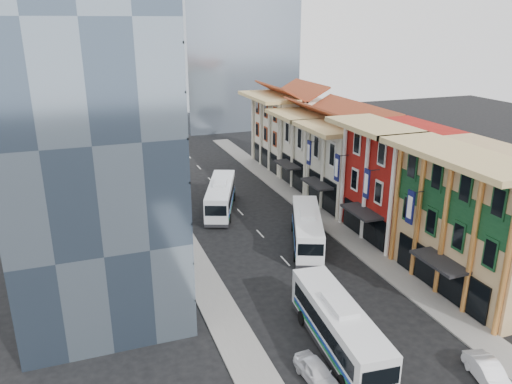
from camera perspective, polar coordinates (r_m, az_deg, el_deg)
name	(u,v)px	position (r m, az deg, el deg)	size (l,w,h in m)	color
ground	(369,351)	(38.05, 12.75, -17.34)	(200.00, 200.00, 0.00)	black
sidewalk_right	(329,223)	(58.42, 8.32, -3.51)	(3.00, 90.00, 0.15)	slate
sidewalk_left	(184,244)	(53.00, -8.21, -5.94)	(3.00, 90.00, 0.15)	slate
shophouse_tan	(484,222)	(46.77, 24.61, -3.15)	(8.00, 14.00, 12.00)	tan
shophouse_red	(400,182)	(55.29, 16.09, 1.15)	(8.00, 10.00, 12.00)	maroon
shophouse_cream_near	(353,167)	(63.11, 11.03, 2.79)	(8.00, 9.00, 10.00)	silver
shophouse_cream_mid	(320,150)	(70.67, 7.31, 4.73)	(8.00, 9.00, 10.00)	silver
shophouse_cream_far	(290,132)	(79.77, 3.88, 6.85)	(8.00, 12.00, 11.00)	silver
office_tower	(84,112)	(44.82, -19.07, 8.67)	(12.00, 26.00, 30.00)	#415267
office_block_far	(92,144)	(68.96, -18.19, 5.28)	(10.00, 18.00, 14.00)	gray
bus_left_near	(338,326)	(36.72, 9.41, -14.87)	(2.84, 12.12, 3.89)	silver
bus_left_far	(221,196)	(61.18, -4.06, -0.44)	(2.82, 12.04, 3.86)	silver
bus_right	(307,228)	(52.02, 5.85, -4.13)	(2.77, 11.82, 3.79)	white
sedan_left	(317,372)	(34.57, 6.97, -19.76)	(1.64, 4.06, 1.38)	silver
sedan_right	(489,373)	(37.40, 25.06, -18.26)	(1.48, 4.25, 1.40)	white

